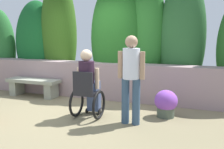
{
  "coord_description": "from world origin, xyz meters",
  "views": [
    {
      "loc": [
        2.47,
        -4.22,
        1.59
      ],
      "look_at": [
        0.89,
        0.06,
        0.85
      ],
      "focal_mm": 38.88,
      "sensor_mm": 36.0,
      "label": 1
    }
  ],
  "objects": [
    {
      "name": "person_standing_companion",
      "position": [
        1.33,
        -0.15,
        0.91
      ],
      "size": [
        0.49,
        0.3,
        1.59
      ],
      "rotation": [
        0.0,
        0.0,
        -0.06
      ],
      "color": "#334C67",
      "rests_on": "ground"
    },
    {
      "name": "stone_bench",
      "position": [
        -1.63,
        0.92,
        0.3
      ],
      "size": [
        1.45,
        0.44,
        0.46
      ],
      "rotation": [
        0.0,
        0.0,
        -0.14
      ],
      "color": "gray",
      "rests_on": "ground"
    },
    {
      "name": "flower_pot_terracotta_by_wall",
      "position": [
        1.87,
        0.45,
        0.27
      ],
      "size": [
        0.45,
        0.45,
        0.54
      ],
      "color": "#475344",
      "rests_on": "ground"
    },
    {
      "name": "hedge_backdrop",
      "position": [
        0.0,
        1.96,
        1.45
      ],
      "size": [
        8.16,
        1.12,
        3.27
      ],
      "color": "#28692F",
      "rests_on": "ground"
    },
    {
      "name": "stone_retaining_wall",
      "position": [
        0.0,
        1.41,
        0.45
      ],
      "size": [
        7.39,
        0.47,
        0.91
      ],
      "primitive_type": "cube",
      "color": "gray",
      "rests_on": "ground"
    },
    {
      "name": "person_in_wheelchair",
      "position": [
        0.45,
        -0.09,
        0.62
      ],
      "size": [
        0.53,
        0.66,
        1.33
      ],
      "rotation": [
        0.0,
        0.0,
        0.19
      ],
      "color": "black",
      "rests_on": "ground"
    },
    {
      "name": "ground_plane",
      "position": [
        0.0,
        0.0,
        0.0
      ],
      "size": [
        11.79,
        11.79,
        0.0
      ],
      "primitive_type": "plane",
      "color": "#7A6F51"
    }
  ]
}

